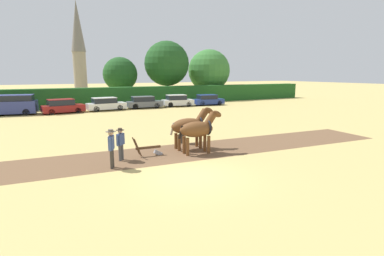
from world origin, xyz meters
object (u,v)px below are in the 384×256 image
(parked_van, at_px, (12,105))
(parked_car_center_right, at_px, (177,101))
(farmer_at_plow, at_px, (121,142))
(parked_car_center_left, at_px, (106,104))
(parked_car_center, at_px, (144,102))
(tree_left, at_px, (120,74))
(tree_center_left, at_px, (167,64))
(draft_horse_lead_right, at_px, (190,126))
(farmer_beside_team, at_px, (183,129))
(church_spire, at_px, (78,45))
(parked_car_left, at_px, (62,106))
(plow, at_px, (151,150))
(farmer_onlooker_left, at_px, (111,145))
(parked_car_right, at_px, (208,100))
(tree_center, at_px, (209,71))
(draft_horse_lead_left, at_px, (198,129))

(parked_van, distance_m, parked_car_center_right, 18.71)
(farmer_at_plow, height_order, parked_car_center_left, farmer_at_plow)
(parked_car_center, bearing_deg, tree_left, 95.58)
(tree_center_left, relative_size, draft_horse_lead_right, 3.34)
(farmer_beside_team, bearing_deg, church_spire, 144.53)
(parked_car_left, distance_m, parked_car_center_right, 13.92)
(farmer_at_plow, height_order, farmer_beside_team, farmer_at_plow)
(tree_left, relative_size, plow, 4.20)
(draft_horse_lead_right, relative_size, parked_car_center_left, 0.62)
(farmer_onlooker_left, distance_m, parked_car_right, 28.20)
(tree_center, height_order, parked_car_center, tree_center)
(farmer_onlooker_left, distance_m, parked_car_center_right, 26.04)
(draft_horse_lead_right, distance_m, parked_car_center_right, 22.41)
(farmer_beside_team, distance_m, farmer_onlooker_left, 5.86)
(parked_car_center, bearing_deg, tree_center, 33.49)
(draft_horse_lead_right, height_order, parked_car_left, draft_horse_lead_right)
(parked_car_right, bearing_deg, parked_car_center_right, 179.30)
(tree_center, height_order, parked_car_center_left, tree_center)
(farmer_beside_team, distance_m, parked_car_center_left, 19.15)
(parked_car_center, distance_m, parked_car_center_right, 4.53)
(draft_horse_lead_left, xyz_separation_m, farmer_at_plow, (-4.07, 0.58, -0.38))
(draft_horse_lead_left, bearing_deg, church_spire, 92.49)
(church_spire, height_order, parked_car_center, church_spire)
(tree_center_left, bearing_deg, parked_car_center_left, -143.24)
(tree_left, distance_m, parked_car_left, 14.13)
(farmer_at_plow, xyz_separation_m, parked_car_left, (-1.20, 20.77, -0.21))
(farmer_at_plow, height_order, parked_car_right, farmer_at_plow)
(tree_center_left, relative_size, parked_car_center, 2.07)
(parked_car_center, relative_size, parked_car_right, 1.05)
(parked_car_left, xyz_separation_m, parked_car_right, (18.30, 0.04, -0.04))
(plow, xyz_separation_m, farmer_beside_team, (2.74, 1.82, 0.57))
(plow, bearing_deg, draft_horse_lead_right, 12.81)
(tree_center_left, distance_m, church_spire, 28.46)
(draft_horse_lead_right, xyz_separation_m, parked_car_center_right, (8.56, 20.70, -0.60))
(farmer_onlooker_left, relative_size, parked_car_center_right, 0.43)
(tree_center_left, height_order, parked_car_right, tree_center_left)
(church_spire, bearing_deg, plow, -93.63)
(church_spire, xyz_separation_m, draft_horse_lead_right, (-0.99, -55.34, -8.91))
(draft_horse_lead_right, relative_size, parked_car_center_right, 0.66)
(plow, height_order, parked_car_right, parked_car_right)
(tree_center, relative_size, parked_car_center, 1.85)
(draft_horse_lead_left, distance_m, plow, 2.77)
(plow, bearing_deg, tree_center_left, 69.50)
(farmer_onlooker_left, relative_size, parked_car_left, 0.40)
(parked_car_left, bearing_deg, farmer_onlooker_left, -96.23)
(tree_center, relative_size, parked_van, 1.64)
(tree_center_left, bearing_deg, church_spire, 109.90)
(tree_center, distance_m, parked_van, 29.55)
(farmer_at_plow, distance_m, parked_van, 22.44)
(parked_car_center, height_order, parked_car_right, parked_car_center)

